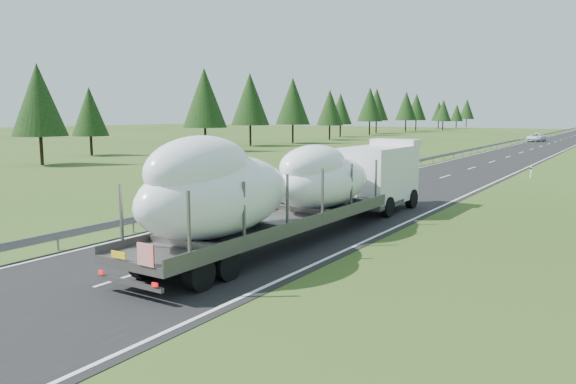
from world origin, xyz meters
The scene contains 6 objects.
ground centered at (0.00, 0.00, 0.00)m, with size 400.00×400.00×0.00m, color #2D4617.
road_surface centered at (0.00, 100.00, 0.01)m, with size 10.00×400.00×0.02m, color black.
guardrail centered at (-5.30, 99.94, 0.60)m, with size 0.10×400.00×0.76m.
tree_line_left centered at (-43.82, 88.68, 7.30)m, with size 15.91×244.15×12.55m.
boat_truck centered at (1.93, -0.95, 2.47)m, with size 3.23×21.48×4.79m.
distant_van centered at (-3.50, 98.62, 0.80)m, with size 2.67×5.78×1.61m, color white.
Camera 1 is at (14.48, -21.80, 5.52)m, focal length 35.00 mm.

